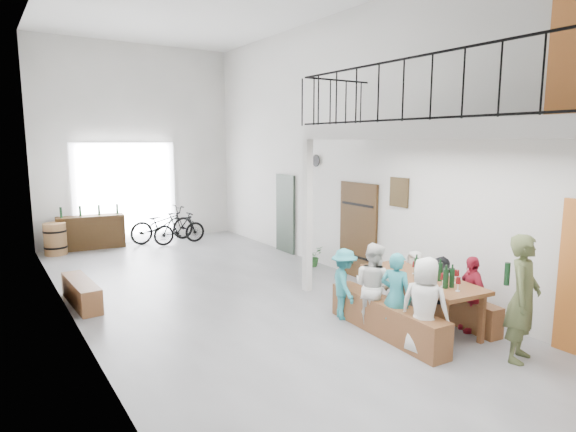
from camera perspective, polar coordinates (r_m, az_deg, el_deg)
floor at (r=9.12m, az=-6.17°, el=-9.35°), size 12.00×12.00×0.00m
room_walls at (r=8.70m, az=-6.57°, el=13.49°), size 12.00×12.00×12.00m
gateway_portal at (r=14.20m, az=-18.68°, el=2.57°), size 2.80×0.08×2.80m
right_wall_decor at (r=8.90m, az=15.07°, el=1.44°), size 0.07×8.28×5.07m
balcony at (r=7.47m, az=18.97°, el=9.29°), size 1.52×5.62×4.00m
tasting_table at (r=7.72m, az=15.47°, el=-7.55°), size 1.08×2.13×0.79m
bench_inner at (r=7.41m, az=11.50°, el=-11.76°), size 0.49×2.25×0.51m
bench_wall at (r=8.31m, az=18.25°, el=-9.91°), size 0.50×2.03×0.46m
tableware at (r=7.43m, az=17.00°, el=-6.47°), size 0.56×1.50×0.35m
side_bench at (r=9.27m, az=-23.29°, el=-8.34°), size 0.42×1.56×0.44m
oak_barrel at (r=13.46m, az=-25.87°, el=-2.46°), size 0.55×0.55×0.81m
serving_counter at (r=13.83m, az=-22.31°, el=-1.79°), size 1.72×0.64×0.89m
counter_bottles at (r=13.73m, az=-22.45°, el=0.60°), size 1.44×0.19×0.28m
guest_left_a at (r=6.77m, az=15.90°, el=-10.24°), size 0.66×0.77×1.34m
guest_left_b at (r=7.12m, az=12.66°, el=-9.32°), size 0.45×0.55×1.30m
guest_left_c at (r=7.48m, az=10.06°, el=-8.18°), size 0.62×0.74×1.34m
guest_left_d at (r=7.85m, az=6.67°, el=-8.00°), size 0.69×0.85×1.15m
guest_right_a at (r=7.81m, az=20.86°, el=-8.61°), size 0.54×0.73×1.16m
guest_right_b at (r=8.21m, az=17.62°, el=-8.08°), size 0.33×0.96×1.02m
guest_right_c at (r=8.57m, az=14.73°, el=-7.28°), size 0.39×0.53×1.01m
host_standing at (r=7.00m, az=26.08°, el=-8.74°), size 0.71×0.59×1.68m
potted_plant at (r=11.06m, az=2.99°, el=-4.80°), size 0.48×0.44×0.46m
bicycle_near at (r=14.11m, az=-14.67°, el=-0.97°), size 1.98×0.91×1.00m
bicycle_far at (r=13.72m, az=-12.74°, el=-1.41°), size 1.49×0.45×0.89m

